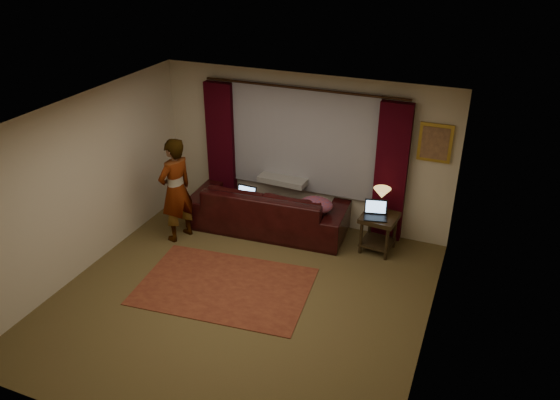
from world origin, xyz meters
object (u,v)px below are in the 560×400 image
Objects in this scene: person at (176,190)px; laptop_table at (376,211)px; sofa at (269,200)px; end_table at (378,233)px; laptop_sofa at (243,196)px; tiffany_lamp at (381,201)px.

laptop_table is at bearing 120.73° from person.
end_table is (1.89, 0.00, -0.22)m from sofa.
tiffany_lamp is at bearing 11.43° from laptop_sofa.
tiffany_lamp reaches higher than laptop_table.
end_table is (2.24, 0.24, -0.35)m from laptop_sofa.
sofa reaches higher than tiffany_lamp.
laptop_sofa is at bearing -173.84° from end_table.
laptop_table is at bearing -114.79° from end_table.
sofa is 1.55m from person.
laptop_table is (-0.03, -0.18, -0.09)m from tiffany_lamp.
person is at bearing -163.51° from tiffany_lamp.
tiffany_lamp is at bearing 98.89° from end_table.
person is at bearing -164.99° from end_table.
laptop_sofa is 1.11m from person.
laptop_table is at bearing -100.33° from tiffany_lamp.
end_table is 1.45× the size of tiffany_lamp.
laptop_sofa is 0.21× the size of person.
tiffany_lamp is at bearing 123.75° from person.
tiffany_lamp is 3.26m from person.
end_table is at bearing 52.40° from laptop_table.
laptop_sofa is at bearing 170.85° from laptop_table.
person is (-3.14, -0.84, 0.56)m from end_table.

